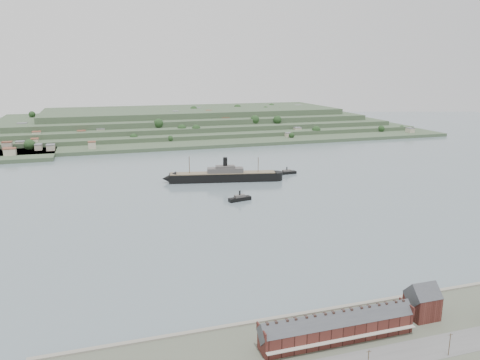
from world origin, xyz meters
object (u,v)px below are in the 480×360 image
object	(u,v)px
steamship	(220,176)
tugboat	(240,198)
gabled_building	(422,302)
terrace_row	(337,327)

from	to	relation	value
steamship	tugboat	world-z (taller)	steamship
gabled_building	terrace_row	bearing A→B (deg)	-173.88
gabled_building	tugboat	distance (m)	176.40
terrace_row	gabled_building	size ratio (longest dim) A/B	3.95
steamship	terrace_row	bearing A→B (deg)	-95.65
tugboat	gabled_building	bearing A→B (deg)	-84.88
terrace_row	tugboat	size ratio (longest dim) A/B	3.18
terrace_row	gabled_building	world-z (taller)	gabled_building
steamship	gabled_building	bearing A→B (deg)	-86.69
gabled_building	steamship	bearing A→B (deg)	93.31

